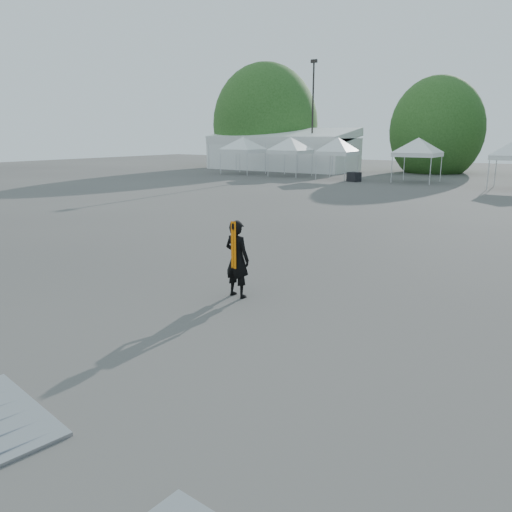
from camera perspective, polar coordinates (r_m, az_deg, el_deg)
The scene contains 11 objects.
ground at distance 11.45m, azimuth 5.35°, elevation -4.43°, with size 120.00×120.00×0.00m, color #474442.
marquee at distance 52.24m, azimuth 2.95°, elevation 11.97°, with size 15.00×6.25×4.23m.
light_pole_west at distance 49.41m, azimuth 6.50°, elevation 16.21°, with size 0.60×0.25×10.30m.
tree_far_w at distance 56.90m, azimuth 1.06°, elevation 14.72°, with size 4.80×4.80×7.30m.
tree_mid_w at distance 51.29m, azimuth 19.93°, elevation 13.35°, with size 4.16×4.16×6.33m.
tent_a at distance 46.69m, azimuth -1.48°, elevation 13.11°, with size 4.50×4.50×3.88m.
tent_b at distance 44.27m, azimuth 3.97°, elevation 13.05°, with size 4.24×4.24×3.88m.
tent_c at distance 41.45m, azimuth 9.35°, elevation 12.86°, with size 3.82×3.82×3.88m.
tent_d at distance 40.09m, azimuth 18.09°, elevation 12.36°, with size 4.32×4.32×3.88m.
man at distance 11.06m, azimuth -2.17°, elevation -0.32°, with size 0.67×0.47×1.74m.
crate_west at distance 39.76m, azimuth 11.13°, elevation 8.86°, with size 0.92×0.72×0.72m, color black.
Camera 1 is at (5.23, -9.55, 3.56)m, focal length 35.00 mm.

